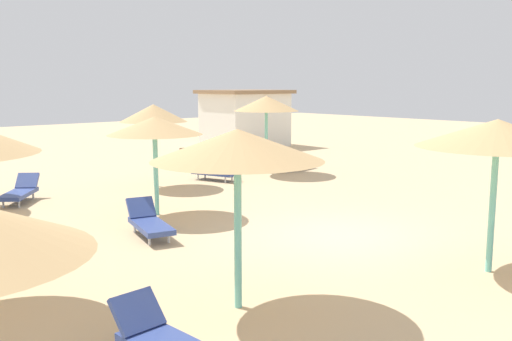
# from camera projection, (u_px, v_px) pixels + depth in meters

# --- Properties ---
(ground_plane) EXTENTS (80.00, 80.00, 0.00)m
(ground_plane) POSITION_uv_depth(u_px,v_px,m) (342.00, 236.00, 12.96)
(ground_plane) COLOR #D1B284
(parasol_1) EXTENTS (2.53, 2.53, 3.04)m
(parasol_1) POSITION_uv_depth(u_px,v_px,m) (266.00, 104.00, 21.74)
(parasol_1) COLOR #6BC6BC
(parasol_1) RESTS_ON ground
(parasol_2) EXTENTS (2.52, 2.52, 2.65)m
(parasol_2) POSITION_uv_depth(u_px,v_px,m) (155.00, 126.00, 14.74)
(parasol_2) COLOR #6BC6BC
(parasol_2) RESTS_ON ground
(parasol_3) EXTENTS (2.29, 2.29, 2.82)m
(parasol_3) POSITION_uv_depth(u_px,v_px,m) (153.00, 113.00, 18.91)
(parasol_3) COLOR #6BC6BC
(parasol_3) RESTS_ON ground
(parasol_4) EXTENTS (2.91, 2.91, 2.87)m
(parasol_4) POSITION_uv_depth(u_px,v_px,m) (497.00, 134.00, 10.14)
(parasol_4) COLOR #6BC6BC
(parasol_4) RESTS_ON ground
(parasol_7) EXTENTS (2.66, 2.66, 2.83)m
(parasol_7) POSITION_uv_depth(u_px,v_px,m) (237.00, 146.00, 8.46)
(parasol_7) COLOR #6BC6BC
(parasol_7) RESTS_ON ground
(lounger_0) EXTENTS (1.66, 1.86, 0.77)m
(lounger_0) POSITION_uv_depth(u_px,v_px,m) (20.00, 192.00, 16.65)
(lounger_0) COLOR #33478C
(lounger_0) RESTS_ON ground
(lounger_1) EXTENTS (1.93, 0.94, 0.80)m
(lounger_1) POSITION_uv_depth(u_px,v_px,m) (293.00, 162.00, 22.86)
(lounger_1) COLOR #33478C
(lounger_1) RESTS_ON ground
(lounger_2) EXTENTS (1.08, 1.96, 0.78)m
(lounger_2) POSITION_uv_depth(u_px,v_px,m) (149.00, 223.00, 12.94)
(lounger_2) COLOR #33478C
(lounger_2) RESTS_ON ground
(lounger_3) EXTENTS (1.19, 1.97, 0.78)m
(lounger_3) POSITION_uv_depth(u_px,v_px,m) (212.00, 171.00, 20.49)
(lounger_3) COLOR #33478C
(lounger_3) RESTS_ON ground
(bench_0) EXTENTS (0.51, 1.53, 0.49)m
(bench_0) POSITION_uv_depth(u_px,v_px,m) (191.00, 152.00, 26.07)
(bench_0) COLOR brown
(bench_0) RESTS_ON ground
(beach_cabana) EXTENTS (4.49, 3.66, 3.17)m
(beach_cabana) POSITION_uv_depth(u_px,v_px,m) (245.00, 118.00, 31.41)
(beach_cabana) COLOR white
(beach_cabana) RESTS_ON ground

